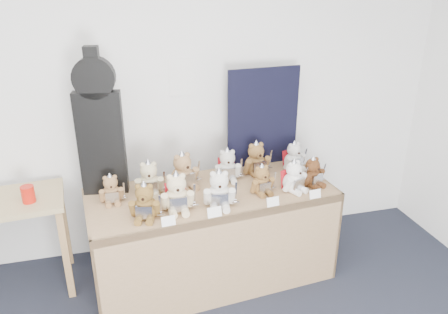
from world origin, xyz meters
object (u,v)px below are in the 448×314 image
object	(u,v)px
teddy_back_centre_left	(183,172)
teddy_back_far_left	(111,190)
red_cup	(28,194)
teddy_front_right	(262,181)
teddy_back_right	(256,160)
teddy_front_left	(177,194)
teddy_front_end	(313,173)
teddy_back_end	(294,157)
guitar_case	(99,125)
teddy_back_centre_right	(227,166)
teddy_front_far_right	(294,177)
teddy_front_centre	(219,191)
teddy_back_left	(149,180)
display_table	(215,215)
teddy_front_far_left	(145,203)

from	to	relation	value
teddy_back_centre_left	teddy_back_far_left	bearing A→B (deg)	168.33
red_cup	teddy_front_right	size ratio (longest dim) A/B	0.49
teddy_back_right	teddy_front_left	bearing A→B (deg)	-158.54
teddy_front_left	teddy_front_end	size ratio (longest dim) A/B	1.21
teddy_back_centre_left	teddy_back_end	world-z (taller)	teddy_back_centre_left
teddy_front_right	guitar_case	bearing A→B (deg)	155.57
teddy_back_far_left	guitar_case	bearing A→B (deg)	98.06
red_cup	teddy_back_centre_right	world-z (taller)	teddy_back_centre_right
teddy_front_end	teddy_front_far_right	bearing A→B (deg)	170.55
teddy_back_far_left	teddy_front_centre	bearing A→B (deg)	-22.04
teddy_front_left	teddy_back_far_left	size ratio (longest dim) A/B	1.32
teddy_back_centre_right	teddy_back_left	bearing A→B (deg)	-164.37
display_table	teddy_front_centre	xyz separation A→B (m)	(-0.01, -0.16, 0.29)
teddy_front_end	teddy_back_left	bearing A→B (deg)	149.41
teddy_back_left	teddy_back_far_left	bearing A→B (deg)	-165.18
red_cup	teddy_back_end	xyz separation A→B (m)	(2.07, 0.08, 0.03)
display_table	teddy_back_end	size ratio (longest dim) A/B	7.12
teddy_front_centre	teddy_front_right	distance (m)	0.38
teddy_front_end	teddy_back_end	bearing A→B (deg)	70.38
display_table	teddy_front_right	size ratio (longest dim) A/B	7.59
teddy_back_centre_right	teddy_back_far_left	distance (m)	0.92
guitar_case	teddy_back_end	bearing A→B (deg)	8.74
teddy_front_right	teddy_back_centre_left	size ratio (longest dim) A/B	0.78
teddy_front_left	teddy_front_centre	distance (m)	0.30
teddy_back_centre_left	teddy_back_end	size ratio (longest dim) A/B	1.20
display_table	teddy_front_end	distance (m)	0.82
teddy_back_left	teddy_back_centre_right	bearing A→B (deg)	12.10
teddy_back_left	teddy_back_end	world-z (taller)	teddy_back_left
teddy_front_far_left	teddy_front_centre	bearing A→B (deg)	17.62
teddy_front_left	teddy_back_left	distance (m)	0.33
teddy_front_left	teddy_back_right	world-z (taller)	teddy_front_left
teddy_front_centre	teddy_back_end	world-z (taller)	teddy_front_centre
teddy_front_left	teddy_back_centre_right	size ratio (longest dim) A/B	1.10
teddy_front_end	teddy_back_end	distance (m)	0.33
teddy_front_left	teddy_back_left	size ratio (longest dim) A/B	1.07
teddy_front_centre	teddy_back_end	xyz separation A→B (m)	(0.76, 0.47, -0.02)
teddy_front_left	teddy_back_centre_left	bearing A→B (deg)	74.61
guitar_case	teddy_back_left	size ratio (longest dim) A/B	3.65
teddy_back_left	teddy_back_end	bearing A→B (deg)	10.48
teddy_front_far_left	teddy_front_right	xyz separation A→B (m)	(0.88, 0.15, -0.01)
teddy_back_centre_left	teddy_back_far_left	world-z (taller)	teddy_back_centre_left
teddy_front_far_right	teddy_back_far_left	xyz separation A→B (m)	(-1.34, 0.16, -0.01)
teddy_front_far_left	teddy_front_right	distance (m)	0.89
teddy_front_right	teddy_back_end	bearing A→B (deg)	32.07
teddy_back_end	teddy_front_centre	bearing A→B (deg)	-165.41
teddy_back_far_left	display_table	bearing A→B (deg)	-10.04
teddy_front_far_left	teddy_front_end	size ratio (longest dim) A/B	1.10
teddy_back_centre_right	teddy_back_far_left	size ratio (longest dim) A/B	1.20
teddy_front_end	teddy_back_right	bearing A→B (deg)	115.51
teddy_front_end	teddy_back_right	distance (m)	0.47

